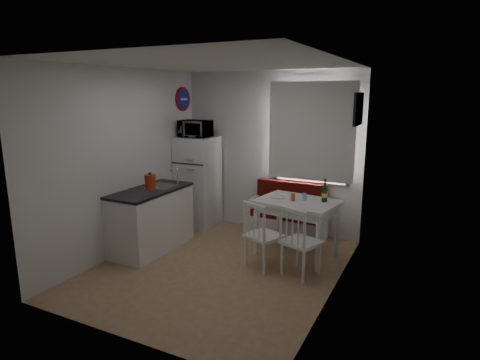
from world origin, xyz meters
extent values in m
cube|color=#9A7C52|center=(0.00, 0.00, 0.00)|extent=(3.00, 3.50, 0.02)
cube|color=white|center=(0.00, 0.00, 2.60)|extent=(3.00, 3.50, 0.02)
cube|color=white|center=(0.00, 1.75, 1.30)|extent=(3.00, 0.02, 2.60)
cube|color=white|center=(0.00, -1.75, 1.30)|extent=(3.00, 0.02, 2.60)
cube|color=white|center=(-1.50, 0.00, 1.30)|extent=(0.02, 3.50, 2.60)
cube|color=white|center=(1.50, 0.00, 1.30)|extent=(0.02, 3.50, 2.60)
cube|color=white|center=(0.70, 1.72, 1.62)|extent=(1.22, 0.06, 1.47)
cube|color=white|center=(0.70, 1.65, 1.68)|extent=(1.35, 0.02, 1.50)
cube|color=white|center=(-1.20, 0.15, 0.43)|extent=(0.60, 1.30, 0.86)
cube|color=black|center=(-1.20, 0.15, 0.89)|extent=(0.62, 1.32, 0.03)
cube|color=#99999E|center=(-1.18, 0.40, 0.85)|extent=(0.40, 0.40, 0.10)
cylinder|color=silver|center=(-1.02, 0.58, 1.03)|extent=(0.02, 0.02, 0.26)
cylinder|color=navy|center=(-1.47, 1.45, 2.15)|extent=(0.03, 0.40, 0.40)
cube|color=black|center=(1.48, 1.10, 2.05)|extent=(0.04, 0.52, 0.42)
cube|color=white|center=(0.41, 1.48, 0.17)|extent=(1.21, 0.47, 0.34)
cube|color=#5D0D0C|center=(0.41, 1.48, 0.39)|extent=(1.16, 0.43, 0.11)
cube|color=#5D0D0C|center=(0.41, 1.66, 0.65)|extent=(1.16, 0.09, 0.43)
cube|color=white|center=(0.78, 0.85, 0.78)|extent=(1.18, 0.91, 0.04)
cube|color=white|center=(0.78, 0.85, 0.70)|extent=(1.06, 0.79, 0.13)
cylinder|color=white|center=(0.78, 0.85, 0.38)|extent=(0.06, 0.06, 0.76)
cube|color=white|center=(0.53, 0.28, 0.43)|extent=(0.55, 0.54, 0.04)
cube|color=white|center=(0.53, 0.10, 0.68)|extent=(0.39, 0.19, 0.44)
cube|color=white|center=(1.03, 0.28, 0.43)|extent=(0.54, 0.53, 0.04)
cube|color=white|center=(1.03, 0.10, 0.68)|extent=(0.39, 0.18, 0.44)
cube|color=white|center=(-1.18, 1.40, 0.77)|extent=(0.61, 0.61, 1.53)
imported|color=white|center=(-1.18, 1.35, 1.67)|extent=(0.50, 0.34, 0.28)
cylinder|color=#BB2C0E|center=(-1.15, 0.10, 1.03)|extent=(0.19, 0.19, 0.25)
cylinder|color=orange|center=(0.73, 0.80, 0.86)|extent=(0.06, 0.06, 0.10)
cylinder|color=#85C4E2|center=(0.86, 0.90, 0.85)|extent=(0.06, 0.06, 0.10)
cylinder|color=white|center=(0.48, 0.87, 0.81)|extent=(0.23, 0.23, 0.02)
camera|label=1|loc=(2.44, -4.28, 2.26)|focal=30.00mm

